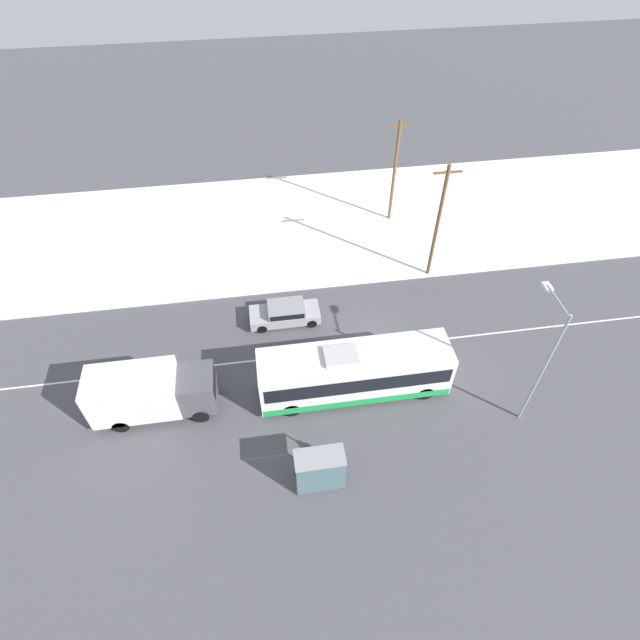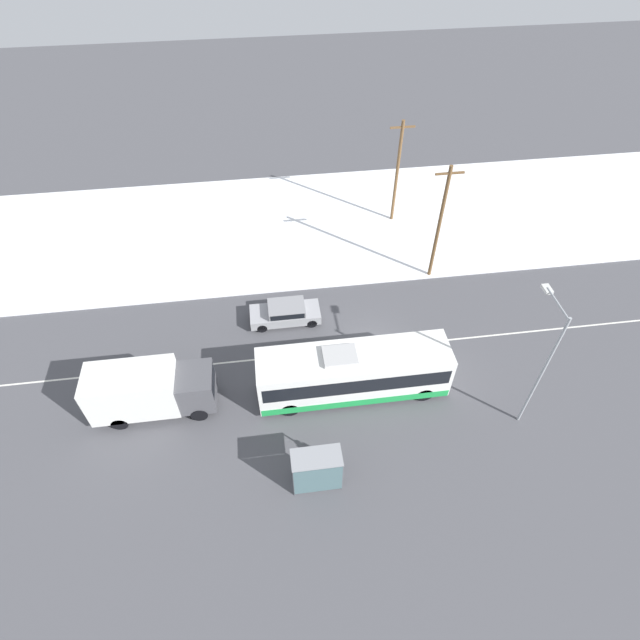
# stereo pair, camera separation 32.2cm
# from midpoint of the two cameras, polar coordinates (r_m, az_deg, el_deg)

# --- Properties ---
(ground_plane) EXTENTS (120.00, 120.00, 0.00)m
(ground_plane) POSITION_cam_midpoint_polar(r_m,az_deg,el_deg) (31.07, 5.74, -3.10)
(ground_plane) COLOR #4C4C51
(snow_lot) EXTENTS (80.00, 15.03, 0.12)m
(snow_lot) POSITION_cam_midpoint_polar(r_m,az_deg,el_deg) (40.74, 1.64, 11.13)
(snow_lot) COLOR white
(snow_lot) RESTS_ON ground_plane
(lane_marking_center) EXTENTS (60.00, 0.12, 0.00)m
(lane_marking_center) POSITION_cam_midpoint_polar(r_m,az_deg,el_deg) (31.07, 5.74, -3.10)
(lane_marking_center) COLOR silver
(lane_marking_center) RESTS_ON ground_plane
(city_bus) EXTENTS (10.52, 2.57, 3.31)m
(city_bus) POSITION_cam_midpoint_polar(r_m,az_deg,el_deg) (27.68, 3.61, -5.98)
(city_bus) COLOR white
(city_bus) RESTS_ON ground_plane
(box_truck) EXTENTS (6.55, 2.30, 3.18)m
(box_truck) POSITION_cam_midpoint_polar(r_m,az_deg,el_deg) (28.22, -19.22, -7.77)
(box_truck) COLOR silver
(box_truck) RESTS_ON ground_plane
(sedan_car) EXTENTS (4.48, 1.80, 1.33)m
(sedan_car) POSITION_cam_midpoint_polar(r_m,az_deg,el_deg) (32.02, -4.27, 0.86)
(sedan_car) COLOR #9E9EA3
(sedan_car) RESTS_ON ground_plane
(pedestrian_at_stop) EXTENTS (0.56, 0.25, 1.56)m
(pedestrian_at_stop) POSITION_cam_midpoint_polar(r_m,az_deg,el_deg) (25.65, 1.31, -15.05)
(pedestrian_at_stop) COLOR #23232D
(pedestrian_at_stop) RESTS_ON ground_plane
(bus_shelter) EXTENTS (2.40, 1.20, 2.40)m
(bus_shelter) POSITION_cam_midpoint_polar(r_m,az_deg,el_deg) (24.44, -0.34, -16.77)
(bus_shelter) COLOR gray
(bus_shelter) RESTS_ON ground_plane
(streetlamp) EXTENTS (0.36, 2.48, 7.96)m
(streetlamp) POSITION_cam_midpoint_polar(r_m,az_deg,el_deg) (26.42, 23.93, -3.38)
(streetlamp) COLOR #9EA3A8
(streetlamp) RESTS_ON ground_plane
(utility_pole_roadside) EXTENTS (1.80, 0.24, 8.54)m
(utility_pole_roadside) POSITION_cam_midpoint_polar(r_m,az_deg,el_deg) (33.89, 13.06, 10.84)
(utility_pole_roadside) COLOR brown
(utility_pole_roadside) RESTS_ON ground_plane
(utility_pole_snowlot) EXTENTS (1.80, 0.24, 8.21)m
(utility_pole_snowlot) POSITION_cam_midpoint_polar(r_m,az_deg,el_deg) (39.26, 8.27, 16.50)
(utility_pole_snowlot) COLOR brown
(utility_pole_snowlot) RESTS_ON ground_plane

